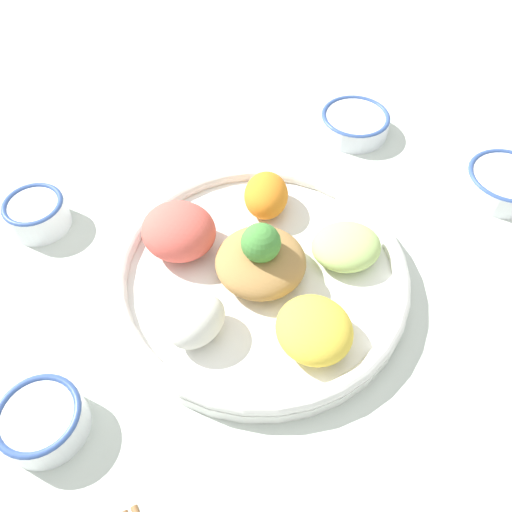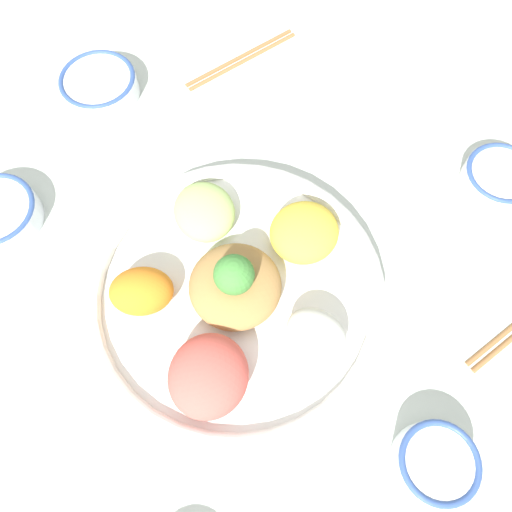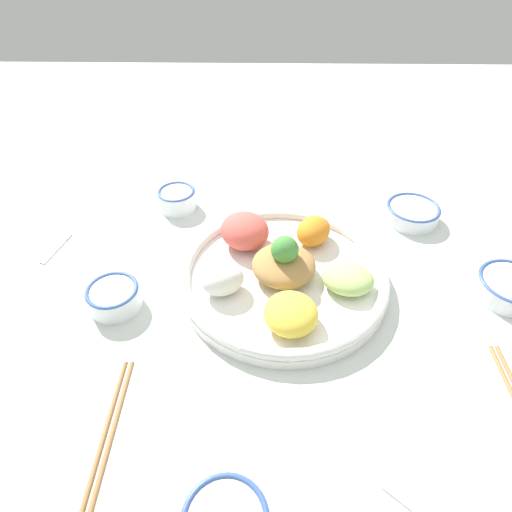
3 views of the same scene
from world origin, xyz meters
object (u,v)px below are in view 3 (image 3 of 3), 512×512
object	(u,v)px
sauce_bowl_dark	(412,212)
salad_platter	(282,271)
serving_spoon_extra	(68,235)
sauce_bowl_red	(114,296)
rice_bowl_plain	(511,287)
chopsticks_pair_far	(109,428)
rice_bowl_blue	(177,198)

from	to	relation	value
sauce_bowl_dark	salad_platter	bearing A→B (deg)	34.45
salad_platter	serving_spoon_extra	xyz separation A→B (m)	(0.44, -0.12, -0.02)
sauce_bowl_red	rice_bowl_plain	xyz separation A→B (m)	(-0.68, -0.04, -0.00)
serving_spoon_extra	sauce_bowl_dark	bearing A→B (deg)	109.33
chopsticks_pair_far	serving_spoon_extra	distance (m)	0.45
sauce_bowl_red	rice_bowl_blue	distance (m)	0.30
sauce_bowl_red	rice_bowl_blue	xyz separation A→B (m)	(-0.06, -0.29, 0.00)
sauce_bowl_red	salad_platter	bearing A→B (deg)	-167.59
sauce_bowl_dark	chopsticks_pair_far	size ratio (longest dim) A/B	0.53
salad_platter	serving_spoon_extra	bearing A→B (deg)	-15.82
sauce_bowl_red	serving_spoon_extra	world-z (taller)	sauce_bowl_red
serving_spoon_extra	chopsticks_pair_far	bearing A→B (deg)	39.77
rice_bowl_plain	sauce_bowl_dark	bearing A→B (deg)	-62.25
rice_bowl_plain	chopsticks_pair_far	bearing A→B (deg)	22.11
rice_bowl_blue	chopsticks_pair_far	xyz separation A→B (m)	(0.01, 0.51, -0.02)
rice_bowl_plain	sauce_bowl_red	bearing A→B (deg)	3.14
salad_platter	rice_bowl_plain	xyz separation A→B (m)	(-0.40, 0.03, -0.01)
salad_platter	sauce_bowl_red	bearing A→B (deg)	12.41
rice_bowl_blue	rice_bowl_plain	bearing A→B (deg)	157.65
rice_bowl_blue	salad_platter	bearing A→B (deg)	134.31
salad_platter	sauce_bowl_red	world-z (taller)	salad_platter
salad_platter	sauce_bowl_dark	world-z (taller)	salad_platter
chopsticks_pair_far	serving_spoon_extra	bearing A→B (deg)	26.18
rice_bowl_blue	chopsticks_pair_far	bearing A→B (deg)	88.49
chopsticks_pair_far	sauce_bowl_red	bearing A→B (deg)	12.59
rice_bowl_blue	chopsticks_pair_far	size ratio (longest dim) A/B	0.39
rice_bowl_blue	sauce_bowl_dark	bearing A→B (deg)	175.84
rice_bowl_blue	rice_bowl_plain	xyz separation A→B (m)	(-0.62, 0.26, -0.00)
salad_platter	rice_bowl_blue	bearing A→B (deg)	-45.69
serving_spoon_extra	salad_platter	bearing A→B (deg)	87.97
salad_platter	chopsticks_pair_far	bearing A→B (deg)	49.96
sauce_bowl_dark	serving_spoon_extra	world-z (taller)	sauce_bowl_dark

